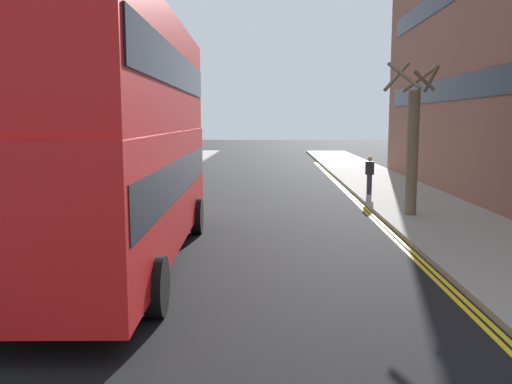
{
  "coord_description": "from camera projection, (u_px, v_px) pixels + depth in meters",
  "views": [
    {
      "loc": [
        0.8,
        -0.17,
        3.3
      ],
      "look_at": [
        0.5,
        11.0,
        1.8
      ],
      "focal_mm": 37.71,
      "sensor_mm": 36.0,
      "label": 1
    }
  ],
  "objects": [
    {
      "name": "kerb_line_outer",
      "position": [
        404.0,
        244.0,
        14.38
      ],
      "size": [
        0.1,
        56.0,
        0.01
      ],
      "primitive_type": "cube",
      "color": "yellow",
      "rests_on": "ground"
    },
    {
      "name": "street_tree_near",
      "position": [
        413.0,
        143.0,
        17.79
      ],
      "size": [
        1.81,
        1.97,
        5.14
      ],
      "color": "#6B6047",
      "rests_on": "sidewalk_right"
    },
    {
      "name": "pedestrian_far",
      "position": [
        370.0,
        175.0,
        22.91
      ],
      "size": [
        0.34,
        0.22,
        1.62
      ],
      "color": "#2D2D38",
      "rests_on": "sidewalk_right"
    },
    {
      "name": "kerb_line_inner",
      "position": [
        398.0,
        244.0,
        14.39
      ],
      "size": [
        0.1,
        56.0,
        0.01
      ],
      "primitive_type": "cube",
      "color": "yellow",
      "rests_on": "ground"
    },
    {
      "name": "sidewalk_left",
      "position": [
        35.0,
        225.0,
        16.65
      ],
      "size": [
        4.0,
        80.0,
        0.14
      ],
      "primitive_type": "cube",
      "color": "gray",
      "rests_on": "ground"
    },
    {
      "name": "double_decker_bus_away",
      "position": [
        124.0,
        132.0,
        12.01
      ],
      "size": [
        3.07,
        10.88,
        5.64
      ],
      "color": "red",
      "rests_on": "ground"
    },
    {
      "name": "sidewalk_right",
      "position": [
        458.0,
        227.0,
        16.3
      ],
      "size": [
        4.0,
        80.0,
        0.14
      ],
      "primitive_type": "cube",
      "color": "gray",
      "rests_on": "ground"
    }
  ]
}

